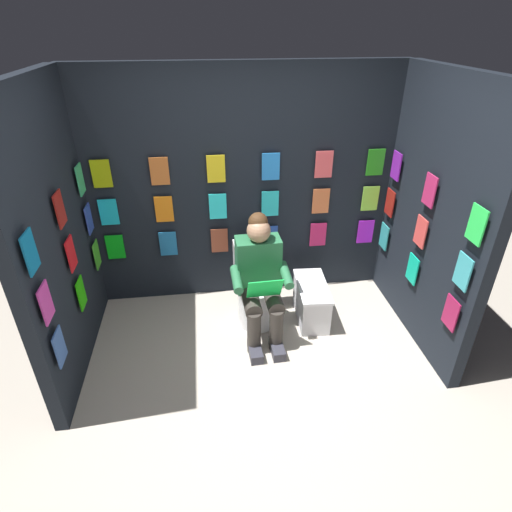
{
  "coord_description": "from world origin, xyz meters",
  "views": [
    {
      "loc": [
        0.38,
        2.18,
        2.64
      ],
      "look_at": [
        -0.02,
        -0.9,
        0.85
      ],
      "focal_mm": 29.2,
      "sensor_mm": 36.0,
      "label": 1
    }
  ],
  "objects": [
    {
      "name": "display_wall_right",
      "position": [
        1.53,
        -0.82,
        1.16
      ],
      "size": [
        0.14,
        1.64,
        2.33
      ],
      "color": "black",
      "rests_on": "ground"
    },
    {
      "name": "toilet",
      "position": [
        -0.06,
        -1.14,
        0.33
      ],
      "size": [
        0.41,
        0.56,
        0.77
      ],
      "rotation": [
        0.0,
        0.0,
        0.03
      ],
      "color": "white",
      "rests_on": "ground"
    },
    {
      "name": "ground_plane",
      "position": [
        0.0,
        0.0,
        0.0
      ],
      "size": [
        30.0,
        30.0,
        0.0
      ],
      "primitive_type": "plane",
      "color": "#B2A899"
    },
    {
      "name": "person_reading",
      "position": [
        -0.07,
        -0.92,
        0.6
      ],
      "size": [
        0.53,
        0.69,
        1.19
      ],
      "rotation": [
        0.0,
        0.0,
        0.03
      ],
      "color": "#286B42",
      "rests_on": "ground"
    },
    {
      "name": "display_wall_left",
      "position": [
        -1.53,
        -0.82,
        1.16
      ],
      "size": [
        0.14,
        1.64,
        2.33
      ],
      "color": "black",
      "rests_on": "ground"
    },
    {
      "name": "comic_longbox_near",
      "position": [
        -0.6,
        -1.06,
        0.2
      ],
      "size": [
        0.32,
        0.63,
        0.39
      ],
      "rotation": [
        0.0,
        0.0,
        -0.06
      ],
      "color": "silver",
      "rests_on": "ground"
    },
    {
      "name": "display_wall_back",
      "position": [
        0.0,
        -1.69,
        1.16
      ],
      "size": [
        3.07,
        0.14,
        2.33
      ],
      "color": "black",
      "rests_on": "ground"
    }
  ]
}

